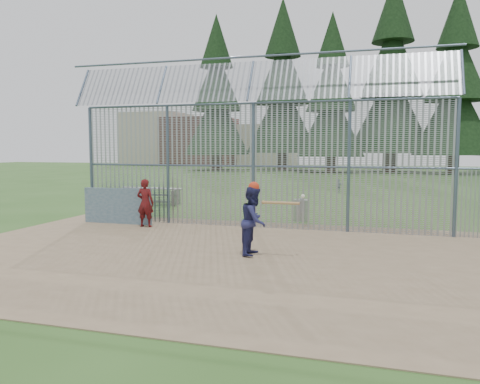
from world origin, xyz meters
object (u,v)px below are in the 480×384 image
(batter, at_px, (254,221))
(trash_can, at_px, (301,210))
(dugout_wall, at_px, (118,206))
(onlooker, at_px, (145,203))
(bleacher, at_px, (148,195))

(batter, bearing_deg, trash_can, -1.76)
(dugout_wall, xyz_separation_m, onlooker, (1.23, -0.35, 0.18))
(dugout_wall, bearing_deg, onlooker, -15.95)
(trash_can, height_order, bleacher, trash_can)
(batter, distance_m, bleacher, 11.29)
(batter, relative_size, trash_can, 2.01)
(trash_can, distance_m, bleacher, 8.07)
(bleacher, bearing_deg, onlooker, -63.06)
(batter, distance_m, onlooker, 5.24)
(batter, relative_size, onlooker, 1.05)
(dugout_wall, distance_m, trash_can, 6.37)
(trash_can, bearing_deg, dugout_wall, -156.81)
(onlooker, xyz_separation_m, bleacher, (-2.91, 5.73, -0.39))
(batter, xyz_separation_m, trash_can, (0.23, 5.71, -0.47))
(dugout_wall, height_order, onlooker, onlooker)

